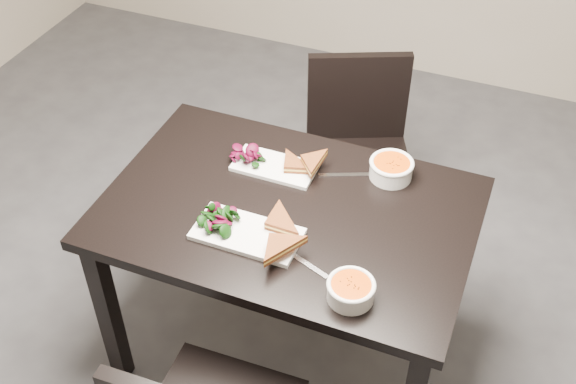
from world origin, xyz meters
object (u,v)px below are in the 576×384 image
(plate_near, at_px, (247,234))
(table, at_px, (288,230))
(soup_bowl_far, at_px, (391,168))
(soup_bowl_near, at_px, (351,290))
(plate_far, at_px, (275,167))
(chair_far, at_px, (358,145))

(plate_near, bearing_deg, table, 66.58)
(table, bearing_deg, soup_bowl_far, 46.07)
(table, height_order, soup_bowl_near, soup_bowl_near)
(soup_bowl_near, relative_size, plate_far, 0.49)
(soup_bowl_far, bearing_deg, soup_bowl_near, -86.12)
(soup_bowl_far, bearing_deg, plate_far, -164.64)
(chair_far, relative_size, soup_bowl_far, 5.64)
(plate_far, xyz_separation_m, soup_bowl_far, (0.38, 0.11, 0.03))
(table, height_order, soup_bowl_far, soup_bowl_far)
(chair_far, distance_m, plate_far, 0.64)
(chair_far, bearing_deg, plate_far, -127.80)
(plate_far, bearing_deg, plate_near, -82.18)
(table, bearing_deg, plate_far, 124.48)
(soup_bowl_near, relative_size, soup_bowl_far, 0.93)
(chair_far, distance_m, plate_near, 0.94)
(plate_far, bearing_deg, chair_far, 75.88)
(chair_far, bearing_deg, soup_bowl_far, -85.95)
(chair_far, distance_m, soup_bowl_near, 1.10)
(plate_far, bearing_deg, soup_bowl_near, -47.13)
(soup_bowl_near, xyz_separation_m, soup_bowl_far, (-0.04, 0.56, 0.00))
(table, relative_size, plate_far, 4.21)
(chair_far, relative_size, plate_far, 2.98)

